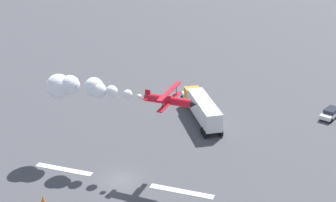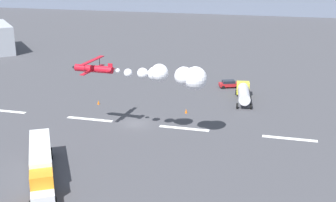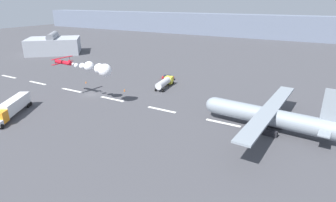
{
  "view_description": "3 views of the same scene",
  "coord_description": "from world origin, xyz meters",
  "px_view_note": "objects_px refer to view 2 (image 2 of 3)",
  "views": [
    {
      "loc": [
        -22.82,
        49.13,
        33.95
      ],
      "look_at": [
        -4.84,
        -4.33,
        9.7
      ],
      "focal_mm": 53.49,
      "sensor_mm": 36.0,
      "label": 1
    },
    {
      "loc": [
        22.76,
        -64.26,
        25.63
      ],
      "look_at": [
        5.91,
        -1.78,
        4.89
      ],
      "focal_mm": 48.03,
      "sensor_mm": 36.0,
      "label": 2
    },
    {
      "loc": [
        56.96,
        -54.77,
        25.92
      ],
      "look_at": [
        25.98,
        0.0,
        2.66
      ],
      "focal_mm": 29.2,
      "sensor_mm": 36.0,
      "label": 3
    }
  ],
  "objects_px": {
    "fuel_tanker_truck": "(244,92)",
    "airport_staff_sedan": "(229,84)",
    "stunt_biplane_red": "(169,75)",
    "traffic_cone_far": "(186,111)",
    "semi_truck_orange": "(41,161)",
    "traffic_cone_near": "(98,102)"
  },
  "relations": [
    {
      "from": "airport_staff_sedan",
      "to": "traffic_cone_far",
      "type": "distance_m",
      "value": 18.59
    },
    {
      "from": "stunt_biplane_red",
      "to": "traffic_cone_near",
      "type": "height_order",
      "value": "stunt_biplane_red"
    },
    {
      "from": "semi_truck_orange",
      "to": "traffic_cone_near",
      "type": "relative_size",
      "value": 18.96
    },
    {
      "from": "semi_truck_orange",
      "to": "airport_staff_sedan",
      "type": "relative_size",
      "value": 3.13
    },
    {
      "from": "airport_staff_sedan",
      "to": "traffic_cone_near",
      "type": "xyz_separation_m",
      "value": [
        -21.57,
        -17.29,
        -0.44
      ]
    },
    {
      "from": "traffic_cone_far",
      "to": "stunt_biplane_red",
      "type": "bearing_deg",
      "value": -89.09
    },
    {
      "from": "stunt_biplane_red",
      "to": "traffic_cone_far",
      "type": "height_order",
      "value": "stunt_biplane_red"
    },
    {
      "from": "airport_staff_sedan",
      "to": "traffic_cone_near",
      "type": "height_order",
      "value": "airport_staff_sedan"
    },
    {
      "from": "traffic_cone_near",
      "to": "traffic_cone_far",
      "type": "distance_m",
      "value": 16.59
    },
    {
      "from": "stunt_biplane_red",
      "to": "semi_truck_orange",
      "type": "xyz_separation_m",
      "value": [
        -11.86,
        -15.8,
        -7.61
      ]
    },
    {
      "from": "traffic_cone_near",
      "to": "traffic_cone_far",
      "type": "relative_size",
      "value": 1.0
    },
    {
      "from": "stunt_biplane_red",
      "to": "fuel_tanker_truck",
      "type": "relative_size",
      "value": 2.07
    },
    {
      "from": "stunt_biplane_red",
      "to": "traffic_cone_far",
      "type": "relative_size",
      "value": 27.82
    },
    {
      "from": "airport_staff_sedan",
      "to": "traffic_cone_far",
      "type": "relative_size",
      "value": 6.06
    },
    {
      "from": "semi_truck_orange",
      "to": "traffic_cone_far",
      "type": "relative_size",
      "value": 18.96
    },
    {
      "from": "stunt_biplane_red",
      "to": "traffic_cone_far",
      "type": "xyz_separation_m",
      "value": [
        -0.19,
        11.94,
        -9.36
      ]
    },
    {
      "from": "fuel_tanker_truck",
      "to": "airport_staff_sedan",
      "type": "xyz_separation_m",
      "value": [
        -3.83,
        8.73,
        -0.94
      ]
    },
    {
      "from": "stunt_biplane_red",
      "to": "fuel_tanker_truck",
      "type": "height_order",
      "value": "stunt_biplane_red"
    },
    {
      "from": "stunt_biplane_red",
      "to": "traffic_cone_near",
      "type": "relative_size",
      "value": 27.82
    },
    {
      "from": "airport_staff_sedan",
      "to": "traffic_cone_near",
      "type": "bearing_deg",
      "value": -141.28
    },
    {
      "from": "stunt_biplane_red",
      "to": "semi_truck_orange",
      "type": "height_order",
      "value": "stunt_biplane_red"
    },
    {
      "from": "fuel_tanker_truck",
      "to": "traffic_cone_far",
      "type": "relative_size",
      "value": 13.46
    }
  ]
}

